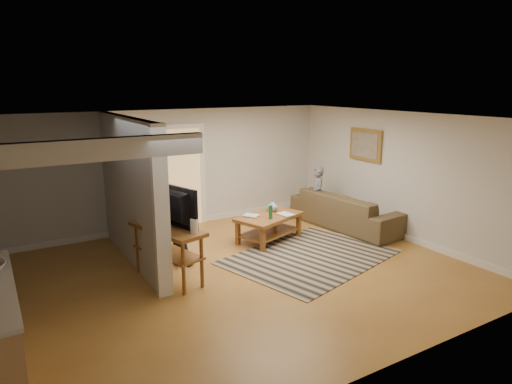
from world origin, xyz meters
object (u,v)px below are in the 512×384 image
Objects in this scene: toddler at (181,264)px; sofa at (346,227)px; tv_console at (168,232)px; child at (316,221)px; coffee_table at (269,220)px; speaker_right at (159,212)px; toy_basket at (159,240)px; speaker_left at (157,242)px.

sofa is at bearing -135.27° from toddler.
tv_console reaches higher than child.
coffee_table is 2.30m from speaker_right.
sofa is 2.07× the size of child.
sofa is 3.86m from toddler.
toy_basket is (0.33, 1.48, -0.64)m from tv_console.
child is at bearing 17.85° from coffee_table.
speaker_right is at bearing 92.66° from speaker_left.
sofa is 0.72m from child.
toddler reaches higher than sofa.
speaker_right reaches higher than coffee_table.
coffee_table is 2.45m from speaker_left.
speaker_right is at bearing -85.03° from child.
tv_console is at bearing -57.41° from speaker_left.
coffee_table is 3.64× the size of toy_basket.
coffee_table is at bearing -54.48° from speaker_right.
sofa is 6.28× the size of toy_basket.
sofa is at bearing -12.32° from toy_basket.
toy_basket is (-2.01, 0.71, -0.25)m from coffee_table.
toddler is (-3.55, -0.78, 0.00)m from child.
toy_basket is (0.40, 1.10, -0.37)m from speaker_left.
speaker_right is at bearing 70.17° from toy_basket.
coffee_table is 1.01× the size of tv_console.
speaker_left reaches higher than speaker_right.
tv_console reaches higher than toy_basket.
coffee_table is 1.43× the size of speaker_left.
speaker_left is 1.23m from toy_basket.
sofa is at bearing -4.41° from coffee_table.
speaker_left is at bearing 84.28° from tv_console.
sofa is 2.52× the size of toddler.
tv_console is (-2.35, -0.77, 0.39)m from coffee_table.
tv_console is at bearing 92.62° from sofa.
speaker_right reaches higher than toy_basket.
coffee_table reaches higher than toy_basket.
speaker_left is at bearing -109.95° from toy_basket.
speaker_right is 1.87m from toddler.
sofa is 4.34m from speaker_left.
toy_basket is at bearing 61.55° from tv_console.
tv_console is 0.47m from speaker_left.
sofa is 4.35m from tv_console.
sofa is 1.74× the size of tv_console.
speaker_left is 4.13m from child.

